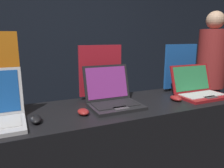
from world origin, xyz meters
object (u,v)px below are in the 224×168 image
Objects in this scene: mouse_front at (36,119)px; person_bystander at (209,81)px; mouse_middle at (83,112)px; laptop_back at (198,89)px; mouse_back at (176,98)px; laptop_middle at (112,97)px; promo_stand_middle at (101,73)px; promo_stand_back at (180,69)px.

person_bystander reaches higher than mouse_front.
mouse_middle is 0.06× the size of person_bystander.
person_bystander is at bearing 20.36° from mouse_middle.
person_bystander is at bearing 37.23° from laptop_back.
laptop_middle is at bearing 169.06° from mouse_back.
person_bystander is at bearing 18.14° from mouse_front.
laptop_middle is 0.25m from promo_stand_middle.
mouse_front is at bearing -168.29° from laptop_middle.
laptop_back is (0.70, -0.06, -0.01)m from laptop_middle.
promo_stand_back reaches higher than mouse_back.
promo_stand_back is 0.93m from person_bystander.
mouse_front is 0.96m from mouse_back.
laptop_middle is at bearing 11.71° from mouse_front.
laptop_middle is 3.19× the size of mouse_back.
laptop_middle is at bearing 21.58° from mouse_middle.
promo_stand_middle is (-0.00, 0.21, 0.13)m from laptop_middle.
mouse_middle is 0.25× the size of laptop_back.
promo_stand_back is at bearing 15.05° from mouse_middle.
mouse_front is at bearing -177.33° from mouse_middle.
promo_stand_middle is at bearing 175.86° from promo_stand_back.
promo_stand_back is (0.93, 0.25, 0.17)m from mouse_middle.
mouse_front is at bearing -161.86° from person_bystander.
laptop_back is 0.25m from promo_stand_back.
laptop_back is 1.02m from person_bystander.
mouse_front is 0.28× the size of promo_stand_back.
laptop_back is 3.65× the size of mouse_back.
mouse_back is (0.46, -0.30, -0.17)m from promo_stand_middle.
laptop_middle is 0.84× the size of promo_stand_back.
mouse_middle is at bearing -158.42° from laptop_middle.
mouse_front is 0.61m from promo_stand_middle.
promo_stand_middle is at bearing 90.00° from laptop_middle.
laptop_back is at bearing -90.00° from promo_stand_back.
person_bystander is (1.74, 0.64, -0.08)m from mouse_middle.
promo_stand_middle is at bearing 159.12° from laptop_back.
mouse_front is 0.29× the size of laptop_back.
mouse_back is at bearing -33.08° from promo_stand_middle.
mouse_front is 0.07× the size of person_bystander.
mouse_back reaches higher than mouse_middle.
person_bystander reaches higher than mouse_middle.
promo_stand_middle is (0.23, 0.30, 0.17)m from mouse_middle.
promo_stand_middle is 1.01× the size of promo_stand_back.
promo_stand_middle reaches higher than laptop_back.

